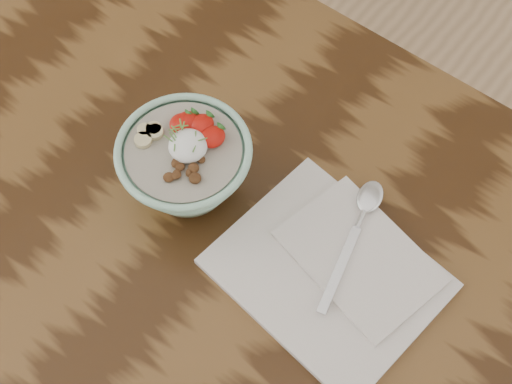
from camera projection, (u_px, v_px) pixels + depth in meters
table at (196, 275)px, 100.24cm from camera, size 160.00×90.00×75.00cm
breakfast_bowl at (186, 164)px, 91.28cm from camera, size 17.28×17.28×11.59cm
napkin at (334, 270)px, 89.92cm from camera, size 28.80×24.85×1.63cm
spoon at (363, 214)px, 92.14cm from camera, size 6.82×19.88×1.04cm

